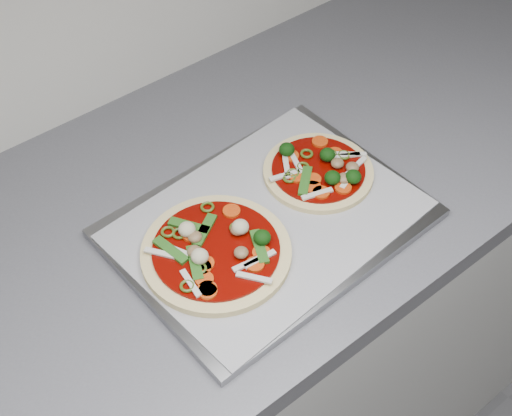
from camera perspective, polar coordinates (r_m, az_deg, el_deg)
base_cabinet at (r=1.45m, az=-0.93°, el=-11.44°), size 3.60×0.60×0.86m
countertop at (r=1.09m, az=-1.21°, el=0.87°), size 3.60×0.60×0.04m
baking_tray at (r=1.02m, az=0.98°, el=-1.20°), size 0.43×0.33×0.01m
parchment at (r=1.01m, az=0.99°, el=-0.91°), size 0.43×0.33×0.00m
pizza_left at (r=0.96m, az=-3.22°, el=-3.43°), size 0.25×0.25×0.03m
pizza_right at (r=1.07m, az=5.12°, el=3.02°), size 0.19×0.19×0.03m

